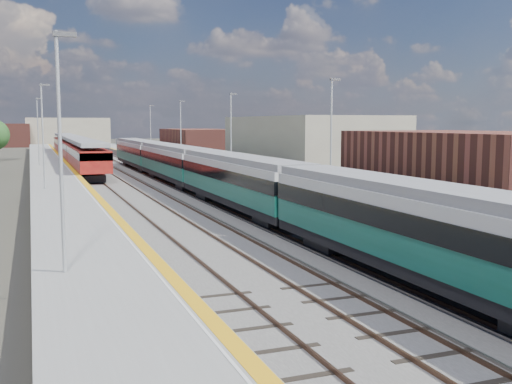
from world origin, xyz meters
TOP-DOWN VIEW (x-y plane):
  - ground at (0.00, 50.00)m, footprint 320.00×320.00m
  - ballast_bed at (-2.25, 52.50)m, footprint 10.50×155.00m
  - tracks at (-1.65, 54.18)m, footprint 8.96×160.00m
  - platform_right at (5.28, 52.49)m, footprint 4.70×155.00m
  - platform_left at (-9.05, 52.49)m, footprint 4.30×155.00m
  - green_train at (1.50, 34.38)m, footprint 2.76×77.02m
  - red_train at (-5.50, 74.48)m, footprint 2.97×60.27m
  - tree_d at (23.69, 61.59)m, footprint 4.57×4.57m

SIDE VIEW (x-z plane):
  - ground at x=0.00m, z-range 0.00..0.00m
  - ballast_bed at x=-2.25m, z-range 0.00..0.06m
  - tracks at x=-1.65m, z-range 0.02..0.19m
  - platform_left at x=-9.05m, z-range -3.74..4.78m
  - platform_right at x=5.28m, z-range -3.72..4.80m
  - green_train at x=1.50m, z-range 0.62..3.67m
  - red_train at x=-5.50m, z-range 0.34..4.10m
  - tree_d at x=23.69m, z-range 0.80..6.99m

